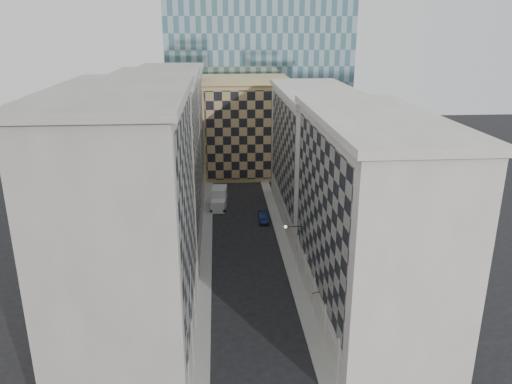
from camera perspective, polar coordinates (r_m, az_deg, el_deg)
sidewalk_west at (r=65.30m, az=-5.73°, el=-7.17°), size 1.50×100.00×0.15m
sidewalk_east at (r=65.83m, az=3.51°, el=-6.88°), size 1.50×100.00×0.15m
bldg_left_a at (r=43.78m, az=-14.07°, el=-4.17°), size 10.80×22.80×23.70m
bldg_left_b at (r=64.58m, az=-11.00°, el=2.96°), size 10.80×22.80×22.70m
bldg_left_c at (r=85.98m, az=-9.44°, el=6.58°), size 10.80×22.80×21.70m
bldg_right_a at (r=49.47m, az=12.60°, el=-3.25°), size 10.80×26.80×20.70m
bldg_right_b at (r=74.57m, az=6.72°, el=4.10°), size 10.80×28.80×19.70m
tan_block at (r=98.70m, az=-1.26°, el=7.54°), size 16.80×14.80×18.80m
church_tower at (r=110.89m, az=-2.84°, el=17.84°), size 7.20×7.20×51.50m
flagpoles_left at (r=40.42m, az=-7.65°, el=-11.81°), size 0.10×6.33×2.33m
bracket_lamp at (r=57.80m, az=3.58°, el=-3.98°), size 1.98×0.36×0.36m
box_truck at (r=81.39m, az=-4.24°, el=-0.83°), size 2.81×5.89×3.13m
dark_car at (r=75.62m, az=0.85°, el=-2.87°), size 1.56×4.21×1.37m
shop_sign at (r=48.77m, az=6.57°, el=-11.71°), size 0.77×0.65×0.74m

